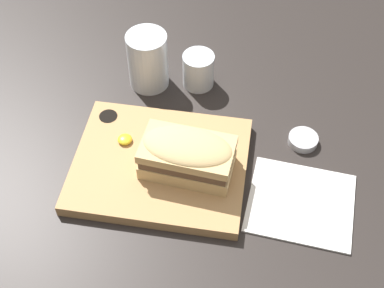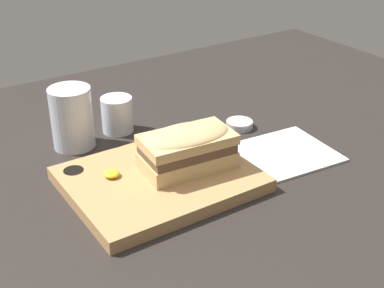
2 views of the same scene
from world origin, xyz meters
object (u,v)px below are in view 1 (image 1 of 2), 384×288
object	(u,v)px
wine_glass	(198,71)
napkin	(301,203)
serving_board	(160,165)
condiment_dish	(303,140)
sandwich	(187,154)
water_glass	(148,63)

from	to	relation	value
wine_glass	napkin	world-z (taller)	wine_glass
serving_board	condiment_dish	world-z (taller)	serving_board
serving_board	sandwich	bearing A→B (deg)	-9.56
serving_board	condiment_dish	size ratio (longest dim) A/B	5.53
napkin	wine_glass	bearing A→B (deg)	129.70
sandwich	water_glass	xyz separation A→B (cm)	(-11.43, 21.88, -1.03)
serving_board	sandwich	size ratio (longest dim) A/B	1.87
water_glass	condiment_dish	bearing A→B (deg)	-19.58
wine_glass	condiment_dish	bearing A→B (deg)	-29.98
wine_glass	condiment_dish	size ratio (longest dim) A/B	1.32
wine_glass	water_glass	bearing A→B (deg)	-172.76
sandwich	napkin	size ratio (longest dim) A/B	0.86
sandwich	condiment_dish	world-z (taller)	sandwich
napkin	condiment_dish	world-z (taller)	condiment_dish
sandwich	water_glass	size ratio (longest dim) A/B	1.37
napkin	serving_board	bearing A→B (deg)	172.02
water_glass	napkin	xyz separation A→B (cm)	(31.11, -24.49, -4.86)
serving_board	condiment_dish	xyz separation A→B (cm)	(24.67, 9.99, -0.38)
sandwich	napkin	distance (cm)	20.71
napkin	condiment_dish	distance (cm)	13.47
serving_board	sandwich	xyz separation A→B (cm)	(5.08, -0.86, 4.97)
serving_board	water_glass	world-z (taller)	water_glass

